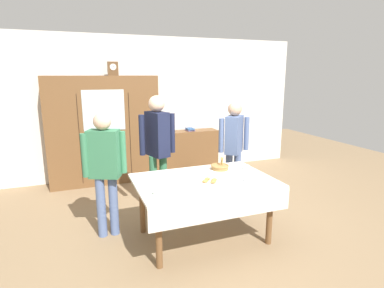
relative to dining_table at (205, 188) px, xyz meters
name	(u,v)px	position (x,y,z in m)	size (l,w,h in m)	color
ground_plane	(197,230)	(0.00, 0.24, -0.66)	(12.00, 12.00, 0.00)	#846B4C
back_wall	(148,107)	(0.00, 2.89, 0.69)	(6.40, 0.10, 2.70)	silver
dining_table	(205,188)	(0.00, 0.00, 0.00)	(1.62, 1.10, 0.76)	brown
wall_cabinet	(104,130)	(-0.90, 2.59, 0.32)	(1.96, 0.46, 1.96)	brown
mantel_clock	(113,69)	(-0.68, 2.59, 1.42)	(0.18, 0.11, 0.24)	brown
bookshelf_low	(190,151)	(0.80, 2.64, -0.23)	(1.13, 0.35, 0.86)	brown
book_stack	(190,129)	(0.80, 2.64, 0.23)	(0.17, 0.21, 0.05)	#664C7A
tea_cup_near_right	(247,179)	(0.44, -0.21, 0.13)	(0.13, 0.13, 0.06)	white
tea_cup_back_edge	(157,193)	(-0.65, -0.24, 0.13)	(0.13, 0.13, 0.06)	silver
tea_cup_far_left	(246,168)	(0.67, 0.20, 0.13)	(0.13, 0.13, 0.06)	silver
tea_cup_mid_right	(210,174)	(0.13, 0.13, 0.13)	(0.13, 0.13, 0.06)	silver
bread_basket	(220,167)	(0.36, 0.33, 0.13)	(0.24, 0.24, 0.16)	#9E7542
pastry_plate	(210,182)	(0.02, -0.10, 0.11)	(0.28, 0.28, 0.05)	white
spoon_mid_left	(160,181)	(-0.50, 0.17, 0.10)	(0.12, 0.02, 0.01)	silver
spoon_far_left	(230,188)	(0.15, -0.33, 0.10)	(0.12, 0.02, 0.01)	silver
person_beside_shelf	(234,142)	(0.91, 0.98, 0.29)	(0.52, 0.40, 1.57)	slate
person_behind_table_left	(105,163)	(-1.09, 0.52, 0.28)	(0.52, 0.33, 1.55)	slate
person_behind_table_right	(158,142)	(-0.31, 1.01, 0.38)	(0.52, 0.40, 1.70)	#33704C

